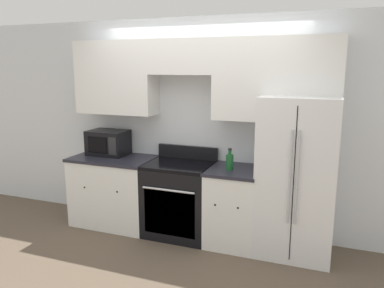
# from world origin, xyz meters

# --- Properties ---
(ground_plane) EXTENTS (12.00, 12.00, 0.00)m
(ground_plane) POSITION_xyz_m (0.00, 0.00, 0.00)
(ground_plane) COLOR brown
(wall_back) EXTENTS (8.00, 0.39, 2.60)m
(wall_back) POSITION_xyz_m (0.01, 0.58, 1.54)
(wall_back) COLOR silver
(wall_back) RESTS_ON ground_plane
(lower_cabinets_left) EXTENTS (1.06, 0.64, 0.89)m
(lower_cabinets_left) POSITION_xyz_m (-1.07, 0.31, 0.45)
(lower_cabinets_left) COLOR white
(lower_cabinets_left) RESTS_ON ground_plane
(lower_cabinets_right) EXTENTS (0.58, 0.64, 0.89)m
(lower_cabinets_right) POSITION_xyz_m (0.51, 0.31, 0.45)
(lower_cabinets_right) COLOR white
(lower_cabinets_right) RESTS_ON ground_plane
(oven_range) EXTENTS (0.79, 0.65, 1.05)m
(oven_range) POSITION_xyz_m (-0.16, 0.31, 0.45)
(oven_range) COLOR black
(oven_range) RESTS_ON ground_plane
(refrigerator) EXTENTS (0.80, 0.78, 1.73)m
(refrigerator) POSITION_xyz_m (1.19, 0.38, 0.86)
(refrigerator) COLOR white
(refrigerator) RESTS_ON ground_plane
(microwave) EXTENTS (0.50, 0.36, 0.32)m
(microwave) POSITION_xyz_m (-1.21, 0.42, 1.05)
(microwave) COLOR black
(microwave) RESTS_ON lower_cabinets_left
(bottle) EXTENTS (0.08, 0.08, 0.24)m
(bottle) POSITION_xyz_m (0.47, 0.27, 0.99)
(bottle) COLOR #195928
(bottle) RESTS_ON lower_cabinets_right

